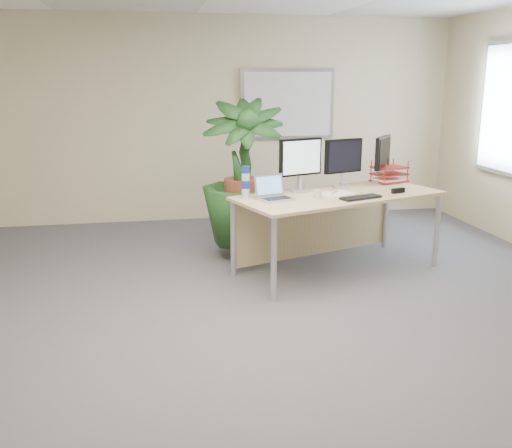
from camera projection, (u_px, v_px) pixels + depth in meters
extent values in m
plane|color=#4D4D53|center=(252.00, 349.00, 4.13)|extent=(8.00, 8.00, 0.00)
cube|color=beige|center=(199.00, 120.00, 7.60)|extent=(7.00, 0.04, 2.70)
cube|color=#9F9FA3|center=(287.00, 104.00, 7.73)|extent=(1.30, 0.03, 0.95)
cube|color=silver|center=(288.00, 104.00, 7.71)|extent=(1.20, 0.01, 0.85)
cube|color=white|center=(512.00, 109.00, 6.54)|extent=(0.01, 1.20, 1.45)
cube|color=tan|center=(339.00, 196.00, 5.61)|extent=(2.23, 1.49, 0.03)
cube|color=tan|center=(314.00, 225.00, 6.05)|extent=(1.86, 0.65, 0.64)
cylinder|color=silver|center=(274.00, 260.00, 4.92)|extent=(0.05, 0.05, 0.76)
cylinder|color=silver|center=(437.00, 230.00, 5.85)|extent=(0.05, 0.05, 0.76)
cylinder|color=silver|center=(233.00, 238.00, 5.57)|extent=(0.05, 0.05, 0.76)
cylinder|color=silver|center=(386.00, 215.00, 6.50)|extent=(0.05, 0.05, 0.76)
imported|color=#153C19|center=(242.00, 189.00, 6.08)|extent=(0.98, 0.98, 1.50)
cylinder|color=silver|center=(300.00, 190.00, 5.75)|extent=(0.22, 0.22, 0.02)
cylinder|color=silver|center=(300.00, 183.00, 5.73)|extent=(0.04, 0.04, 0.13)
cube|color=black|center=(300.00, 157.00, 5.67)|extent=(0.47, 0.20, 0.37)
cube|color=silver|center=(302.00, 157.00, 5.64)|extent=(0.41, 0.15, 0.33)
cylinder|color=silver|center=(342.00, 186.00, 5.95)|extent=(0.21, 0.21, 0.02)
cylinder|color=silver|center=(342.00, 180.00, 5.93)|extent=(0.04, 0.04, 0.12)
cube|color=black|center=(343.00, 156.00, 5.87)|extent=(0.44, 0.19, 0.35)
cube|color=black|center=(345.00, 156.00, 5.85)|extent=(0.39, 0.14, 0.31)
cylinder|color=silver|center=(381.00, 181.00, 6.23)|extent=(0.21, 0.21, 0.02)
cylinder|color=silver|center=(381.00, 175.00, 6.21)|extent=(0.04, 0.04, 0.12)
cube|color=black|center=(383.00, 152.00, 6.15)|extent=(0.31, 0.38, 0.35)
cube|color=black|center=(385.00, 153.00, 6.14)|extent=(0.26, 0.33, 0.31)
cube|color=#BDBDC1|center=(276.00, 199.00, 5.35)|extent=(0.36, 0.30, 0.02)
cube|color=black|center=(277.00, 198.00, 5.34)|extent=(0.29, 0.22, 0.00)
cube|color=#BDBDC1|center=(269.00, 185.00, 5.43)|extent=(0.31, 0.15, 0.20)
cube|color=#619EF9|center=(269.00, 185.00, 5.42)|extent=(0.27, 0.12, 0.16)
cube|color=black|center=(361.00, 197.00, 5.40)|extent=(0.43, 0.26, 0.02)
cylinder|color=silver|center=(318.00, 195.00, 5.39)|extent=(0.07, 0.07, 0.08)
torus|color=silver|center=(314.00, 195.00, 5.38)|extent=(0.06, 0.03, 0.06)
cube|color=white|center=(337.00, 194.00, 5.58)|extent=(0.36, 0.32, 0.01)
cylinder|color=#CA6116|center=(335.00, 192.00, 5.60)|extent=(0.11, 0.12, 0.01)
cylinder|color=#FFF81A|center=(358.00, 193.00, 5.64)|extent=(0.11, 0.04, 0.02)
cylinder|color=silver|center=(246.00, 186.00, 5.41)|extent=(0.08, 0.08, 0.24)
cylinder|color=#1730AC|center=(246.00, 170.00, 5.37)|extent=(0.07, 0.07, 0.06)
cylinder|color=#1730AC|center=(246.00, 184.00, 5.41)|extent=(0.08, 0.08, 0.08)
cube|color=maroon|center=(389.00, 181.00, 6.24)|extent=(0.41, 0.36, 0.02)
cube|color=maroon|center=(389.00, 174.00, 6.22)|extent=(0.41, 0.36, 0.02)
cube|color=maroon|center=(390.00, 167.00, 6.20)|extent=(0.41, 0.36, 0.02)
cube|color=white|center=(389.00, 179.00, 6.24)|extent=(0.37, 0.32, 0.02)
cube|color=black|center=(398.00, 191.00, 5.66)|extent=(0.15, 0.09, 0.05)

